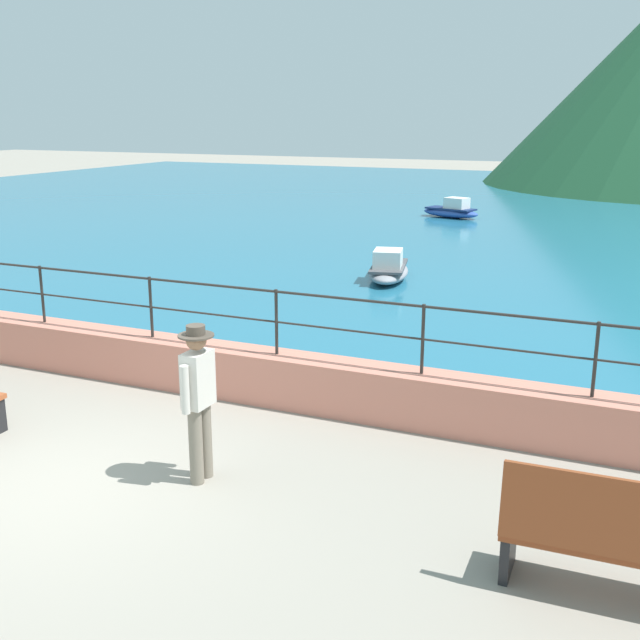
{
  "coord_description": "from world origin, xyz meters",
  "views": [
    {
      "loc": [
        5.64,
        -5.77,
        3.87
      ],
      "look_at": [
        1.44,
        3.7,
        1.1
      ],
      "focal_mm": 43.46,
      "sensor_mm": 36.0,
      "label": 1
    }
  ],
  "objects_px": {
    "boat_2": "(452,210)",
    "bench_far": "(608,538)",
    "boat_1": "(388,269)",
    "person_walking": "(198,395)"
  },
  "relations": [
    {
      "from": "boat_1",
      "to": "person_walking",
      "type": "bearing_deg",
      "value": -82.08
    },
    {
      "from": "person_walking",
      "to": "boat_1",
      "type": "height_order",
      "value": "person_walking"
    },
    {
      "from": "bench_far",
      "to": "boat_2",
      "type": "xyz_separation_m",
      "value": [
        -7.15,
        22.68,
        -0.23
      ]
    },
    {
      "from": "person_walking",
      "to": "bench_far",
      "type": "bearing_deg",
      "value": -6.83
    },
    {
      "from": "boat_1",
      "to": "boat_2",
      "type": "distance_m",
      "value": 11.81
    },
    {
      "from": "boat_2",
      "to": "bench_far",
      "type": "bearing_deg",
      "value": -72.5
    },
    {
      "from": "boat_1",
      "to": "boat_2",
      "type": "xyz_separation_m",
      "value": [
        -1.51,
        11.71,
        0.0
      ]
    },
    {
      "from": "person_walking",
      "to": "boat_2",
      "type": "distance_m",
      "value": 22.39
    },
    {
      "from": "person_walking",
      "to": "boat_2",
      "type": "bearing_deg",
      "value": 97.63
    },
    {
      "from": "person_walking",
      "to": "boat_2",
      "type": "relative_size",
      "value": 0.71
    }
  ]
}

